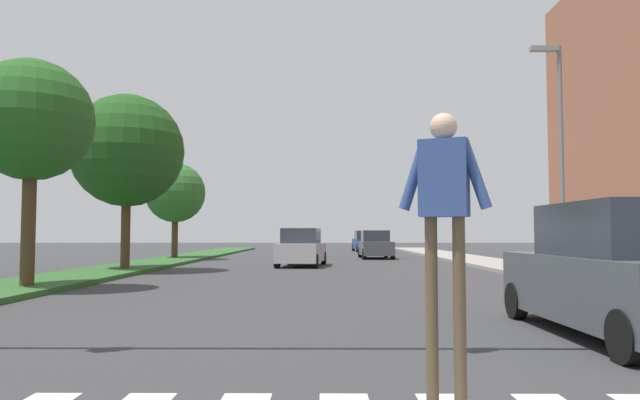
{
  "coord_description": "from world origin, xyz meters",
  "views": [
    {
      "loc": [
        0.27,
        1.69,
        1.52
      ],
      "look_at": [
        0.16,
        16.28,
        2.35
      ],
      "focal_mm": 33.17,
      "sensor_mm": 36.0,
      "label": 1
    }
  ],
  "objects_px": {
    "street_lamp_right": "(558,138)",
    "pedestrian_performer": "(444,215)",
    "tree_mid": "(31,121)",
    "sedan_far_horizon": "(365,242)",
    "suv_crossing": "(620,273)",
    "sedan_distant": "(375,245)",
    "tree_far": "(127,151)",
    "tree_distant": "(175,193)",
    "sedan_midblock": "(302,249)"
  },
  "relations": [
    {
      "from": "tree_distant",
      "to": "sedan_distant",
      "type": "bearing_deg",
      "value": 10.3
    },
    {
      "from": "tree_distant",
      "to": "suv_crossing",
      "type": "height_order",
      "value": "tree_distant"
    },
    {
      "from": "tree_mid",
      "to": "pedestrian_performer",
      "type": "xyz_separation_m",
      "value": [
        8.82,
        -10.86,
        -2.87
      ]
    },
    {
      "from": "pedestrian_performer",
      "to": "suv_crossing",
      "type": "height_order",
      "value": "pedestrian_performer"
    },
    {
      "from": "suv_crossing",
      "to": "sedan_midblock",
      "type": "distance_m",
      "value": 19.56
    },
    {
      "from": "tree_far",
      "to": "street_lamp_right",
      "type": "bearing_deg",
      "value": -15.69
    },
    {
      "from": "tree_distant",
      "to": "sedan_midblock",
      "type": "relative_size",
      "value": 1.22
    },
    {
      "from": "tree_mid",
      "to": "sedan_far_horizon",
      "type": "relative_size",
      "value": 1.32
    },
    {
      "from": "sedan_distant",
      "to": "tree_far",
      "type": "bearing_deg",
      "value": -130.42
    },
    {
      "from": "tree_distant",
      "to": "tree_mid",
      "type": "bearing_deg",
      "value": -87.46
    },
    {
      "from": "suv_crossing",
      "to": "sedan_midblock",
      "type": "bearing_deg",
      "value": 106.05
    },
    {
      "from": "suv_crossing",
      "to": "sedan_midblock",
      "type": "xyz_separation_m",
      "value": [
        -5.41,
        18.8,
        -0.12
      ]
    },
    {
      "from": "tree_mid",
      "to": "pedestrian_performer",
      "type": "relative_size",
      "value": 2.43
    },
    {
      "from": "sedan_distant",
      "to": "pedestrian_performer",
      "type": "bearing_deg",
      "value": -93.91
    },
    {
      "from": "suv_crossing",
      "to": "sedan_far_horizon",
      "type": "distance_m",
      "value": 41.63
    },
    {
      "from": "tree_mid",
      "to": "tree_far",
      "type": "distance_m",
      "value": 7.78
    },
    {
      "from": "tree_mid",
      "to": "sedan_midblock",
      "type": "bearing_deg",
      "value": 60.41
    },
    {
      "from": "sedan_far_horizon",
      "to": "sedan_distant",
      "type": "bearing_deg",
      "value": -91.32
    },
    {
      "from": "tree_far",
      "to": "sedan_distant",
      "type": "relative_size",
      "value": 1.63
    },
    {
      "from": "tree_mid",
      "to": "pedestrian_performer",
      "type": "bearing_deg",
      "value": -50.93
    },
    {
      "from": "tree_mid",
      "to": "suv_crossing",
      "type": "distance_m",
      "value": 14.44
    },
    {
      "from": "tree_mid",
      "to": "tree_far",
      "type": "relative_size",
      "value": 0.87
    },
    {
      "from": "street_lamp_right",
      "to": "pedestrian_performer",
      "type": "xyz_separation_m",
      "value": [
        -6.61,
        -14.29,
        -2.93
      ]
    },
    {
      "from": "tree_distant",
      "to": "street_lamp_right",
      "type": "bearing_deg",
      "value": -42.96
    },
    {
      "from": "sedan_distant",
      "to": "sedan_far_horizon",
      "type": "distance_m",
      "value": 14.07
    },
    {
      "from": "street_lamp_right",
      "to": "pedestrian_performer",
      "type": "bearing_deg",
      "value": -114.83
    },
    {
      "from": "street_lamp_right",
      "to": "sedan_midblock",
      "type": "distance_m",
      "value": 12.71
    },
    {
      "from": "pedestrian_performer",
      "to": "sedan_distant",
      "type": "distance_m",
      "value": 31.65
    },
    {
      "from": "tree_distant",
      "to": "street_lamp_right",
      "type": "height_order",
      "value": "street_lamp_right"
    },
    {
      "from": "suv_crossing",
      "to": "tree_far",
      "type": "bearing_deg",
      "value": 129.91
    },
    {
      "from": "suv_crossing",
      "to": "sedan_far_horizon",
      "type": "xyz_separation_m",
      "value": [
        -0.89,
        41.63,
        -0.12
      ]
    },
    {
      "from": "street_lamp_right",
      "to": "suv_crossing",
      "type": "bearing_deg",
      "value": -107.49
    },
    {
      "from": "sedan_distant",
      "to": "sedan_far_horizon",
      "type": "xyz_separation_m",
      "value": [
        0.32,
        14.07,
        0.02
      ]
    },
    {
      "from": "tree_mid",
      "to": "sedan_midblock",
      "type": "height_order",
      "value": "tree_mid"
    },
    {
      "from": "sedan_distant",
      "to": "street_lamp_right",
      "type": "bearing_deg",
      "value": -75.54
    },
    {
      "from": "tree_far",
      "to": "street_lamp_right",
      "type": "height_order",
      "value": "street_lamp_right"
    },
    {
      "from": "sedan_midblock",
      "to": "sedan_far_horizon",
      "type": "xyz_separation_m",
      "value": [
        4.52,
        22.83,
        0.0
      ]
    },
    {
      "from": "tree_far",
      "to": "suv_crossing",
      "type": "distance_m",
      "value": 19.46
    },
    {
      "from": "sedan_distant",
      "to": "tree_mid",
      "type": "bearing_deg",
      "value": -117.93
    },
    {
      "from": "sedan_far_horizon",
      "to": "sedan_midblock",
      "type": "bearing_deg",
      "value": -101.19
    },
    {
      "from": "tree_mid",
      "to": "suv_crossing",
      "type": "height_order",
      "value": "tree_mid"
    },
    {
      "from": "tree_far",
      "to": "sedan_midblock",
      "type": "bearing_deg",
      "value": 31.46
    },
    {
      "from": "street_lamp_right",
      "to": "sedan_far_horizon",
      "type": "xyz_separation_m",
      "value": [
        -4.13,
        31.35,
        -3.78
      ]
    },
    {
      "from": "tree_mid",
      "to": "sedan_distant",
      "type": "bearing_deg",
      "value": 62.07
    },
    {
      "from": "pedestrian_performer",
      "to": "street_lamp_right",
      "type": "bearing_deg",
      "value": 65.17
    },
    {
      "from": "suv_crossing",
      "to": "sedan_distant",
      "type": "relative_size",
      "value": 1.09
    },
    {
      "from": "tree_distant",
      "to": "street_lamp_right",
      "type": "distance_m",
      "value": 22.22
    },
    {
      "from": "street_lamp_right",
      "to": "tree_distant",
      "type": "bearing_deg",
      "value": 137.04
    },
    {
      "from": "street_lamp_right",
      "to": "pedestrian_performer",
      "type": "height_order",
      "value": "street_lamp_right"
    },
    {
      "from": "suv_crossing",
      "to": "sedan_distant",
      "type": "distance_m",
      "value": 27.58
    }
  ]
}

